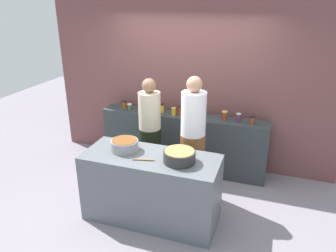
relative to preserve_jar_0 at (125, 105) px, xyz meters
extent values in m
plane|color=gray|center=(1.04, -1.11, -1.01)|extent=(12.00, 12.00, 0.00)
cube|color=brown|center=(1.04, 0.34, 0.49)|extent=(4.80, 0.12, 3.00)
cube|color=#30383B|center=(1.04, -0.01, -0.54)|extent=(2.70, 0.36, 0.95)
cube|color=#585F65|center=(1.04, -1.41, -0.56)|extent=(1.70, 0.70, 0.90)
cylinder|color=#994B12|center=(0.00, 0.00, -0.01)|extent=(0.08, 0.08, 0.11)
cylinder|color=black|center=(0.00, 0.00, 0.05)|extent=(0.08, 0.08, 0.01)
cylinder|color=#365B36|center=(0.13, -0.07, -0.01)|extent=(0.08, 0.08, 0.10)
cylinder|color=silver|center=(0.13, -0.07, 0.04)|extent=(0.08, 0.08, 0.01)
cylinder|color=gold|center=(0.41, -0.06, 0.00)|extent=(0.08, 0.08, 0.12)
cylinder|color=silver|center=(0.41, -0.06, 0.07)|extent=(0.08, 0.08, 0.01)
cylinder|color=yellow|center=(0.66, 0.01, 0.00)|extent=(0.08, 0.08, 0.12)
cylinder|color=black|center=(0.66, 0.01, 0.07)|extent=(0.09, 0.09, 0.01)
cylinder|color=gold|center=(0.89, -0.06, 0.00)|extent=(0.07, 0.07, 0.11)
cylinder|color=#D6C666|center=(0.89, -0.06, 0.06)|extent=(0.07, 0.07, 0.01)
cylinder|color=#B12E12|center=(0.99, -0.02, 0.01)|extent=(0.08, 0.08, 0.13)
cylinder|color=black|center=(0.99, -0.02, 0.08)|extent=(0.08, 0.08, 0.01)
cylinder|color=gold|center=(1.10, 0.01, -0.01)|extent=(0.07, 0.07, 0.10)
cylinder|color=#D6C666|center=(1.10, 0.01, 0.04)|extent=(0.08, 0.08, 0.01)
cylinder|color=maroon|center=(1.69, -0.01, 0.00)|extent=(0.08, 0.08, 0.12)
cylinder|color=#D6C666|center=(1.69, -0.01, 0.07)|extent=(0.09, 0.09, 0.01)
cylinder|color=#572B45|center=(1.91, -0.03, 0.00)|extent=(0.07, 0.07, 0.12)
cylinder|color=silver|center=(1.91, -0.03, 0.07)|extent=(0.07, 0.07, 0.01)
cylinder|color=brown|center=(2.11, -0.06, -0.01)|extent=(0.07, 0.07, 0.11)
cylinder|color=black|center=(2.11, -0.06, 0.05)|extent=(0.08, 0.08, 0.01)
cylinder|color=gray|center=(0.66, -1.36, -0.05)|extent=(0.35, 0.35, 0.14)
cylinder|color=brown|center=(0.66, -1.36, 0.03)|extent=(0.32, 0.32, 0.00)
cylinder|color=#2D2D2D|center=(1.41, -1.43, -0.04)|extent=(0.38, 0.38, 0.14)
cylinder|color=#AA8644|center=(1.41, -1.43, 0.03)|extent=(0.35, 0.35, 0.00)
cylinder|color=#9E703D|center=(1.00, -1.54, -0.10)|extent=(0.26, 0.08, 0.02)
cylinder|color=black|center=(0.69, -0.57, -0.56)|extent=(0.34, 0.34, 0.89)
cylinder|color=beige|center=(0.69, -0.57, 0.16)|extent=(0.32, 0.32, 0.55)
sphere|color=#8C6047|center=(0.69, -0.57, 0.53)|extent=(0.20, 0.20, 0.20)
cylinder|color=brown|center=(1.39, -0.74, -0.53)|extent=(0.35, 0.35, 0.97)
cylinder|color=white|center=(1.39, -0.74, 0.25)|extent=(0.34, 0.34, 0.59)
sphere|color=tan|center=(1.39, -0.74, 0.66)|extent=(0.21, 0.21, 0.21)
camera|label=1|loc=(2.41, -4.73, 1.74)|focal=35.09mm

